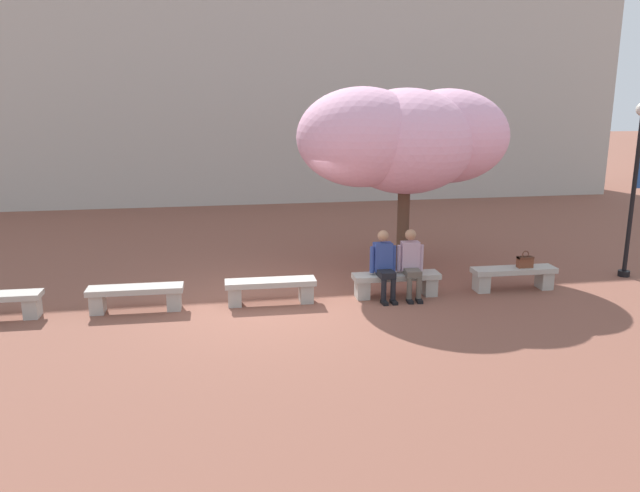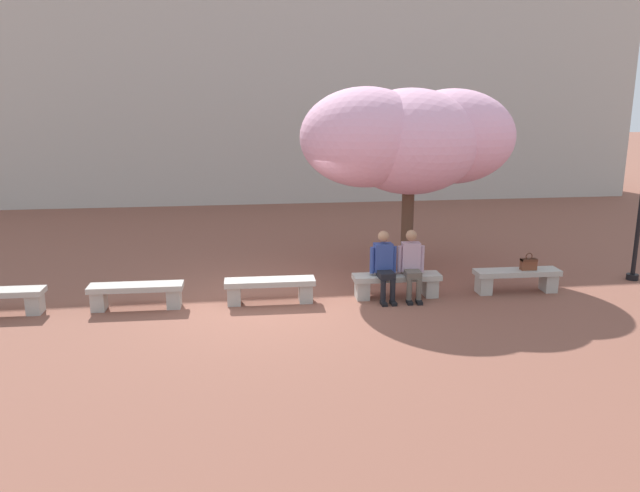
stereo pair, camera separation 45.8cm
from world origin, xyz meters
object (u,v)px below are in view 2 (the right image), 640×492
object	(u,v)px
stone_bench_east_end	(517,277)
stone_bench_center	(270,287)
stone_bench_near_east	(397,282)
person_seated_left	(384,263)
handbag	(529,263)
cherry_tree_main	(409,139)
person_seated_right	(411,262)
stone_bench_near_west	(136,292)

from	to	relation	value
stone_bench_east_end	stone_bench_center	bearing A→B (deg)	180.00
stone_bench_east_end	stone_bench_near_east	bearing A→B (deg)	180.00
stone_bench_center	person_seated_left	size ratio (longest dim) A/B	1.29
stone_bench_center	stone_bench_near_east	distance (m)	2.39
handbag	cherry_tree_main	world-z (taller)	cherry_tree_main
stone_bench_center	person_seated_right	bearing A→B (deg)	-1.15
stone_bench_center	person_seated_left	xyz separation A→B (m)	(2.13, -0.05, 0.40)
stone_bench_east_end	cherry_tree_main	world-z (taller)	cherry_tree_main
stone_bench_near_west	cherry_tree_main	world-z (taller)	cherry_tree_main
stone_bench_center	person_seated_right	xyz separation A→B (m)	(2.65, -0.05, 0.40)
stone_bench_center	stone_bench_near_east	bearing A→B (deg)	0.00
stone_bench_east_end	handbag	size ratio (longest dim) A/B	4.91
handbag	person_seated_left	bearing A→B (deg)	-179.42
stone_bench_near_east	stone_bench_east_end	bearing A→B (deg)	0.00
stone_bench_east_end	handbag	world-z (taller)	handbag
stone_bench_near_west	cherry_tree_main	bearing A→B (deg)	19.30
stone_bench_near_west	stone_bench_near_east	distance (m)	4.79
person_seated_right	stone_bench_near_west	bearing A→B (deg)	179.39
cherry_tree_main	stone_bench_east_end	bearing A→B (deg)	-48.25
stone_bench_east_end	handbag	bearing A→B (deg)	-6.74
stone_bench_near_east	cherry_tree_main	xyz separation A→B (m)	(0.68, 1.92, 2.54)
stone_bench_near_west	person_seated_left	bearing A→B (deg)	-0.68
stone_bench_center	stone_bench_east_end	xyz separation A→B (m)	(4.79, 0.00, 0.00)
stone_bench_near_east	stone_bench_east_end	world-z (taller)	same
stone_bench_east_end	handbag	xyz separation A→B (m)	(0.21, -0.02, 0.28)
stone_bench_east_end	person_seated_right	size ratio (longest dim) A/B	1.29
person_seated_left	handbag	distance (m)	2.87
stone_bench_near_west	person_seated_right	xyz separation A→B (m)	(5.05, -0.05, 0.40)
stone_bench_near_east	stone_bench_east_end	size ratio (longest dim) A/B	1.00
stone_bench_east_end	person_seated_right	xyz separation A→B (m)	(-2.13, -0.05, 0.40)
person_seated_right	cherry_tree_main	bearing A→B (deg)	77.86
stone_bench_center	stone_bench_near_west	bearing A→B (deg)	180.00
stone_bench_near_west	person_seated_right	distance (m)	5.06
stone_bench_near_east	stone_bench_east_end	xyz separation A→B (m)	(2.39, 0.00, 0.00)
stone_bench_near_west	stone_bench_east_end	world-z (taller)	same
stone_bench_near_east	cherry_tree_main	world-z (taller)	cherry_tree_main
stone_bench_near_east	person_seated_right	world-z (taller)	person_seated_right
stone_bench_near_east	stone_bench_near_west	bearing A→B (deg)	180.00
stone_bench_near_west	stone_bench_near_east	xyz separation A→B (m)	(4.79, 0.00, 0.00)
stone_bench_near_west	person_seated_left	size ratio (longest dim) A/B	1.29
cherry_tree_main	stone_bench_near_west	bearing A→B (deg)	-160.70
stone_bench_near_west	cherry_tree_main	xyz separation A→B (m)	(5.47, 1.92, 2.54)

